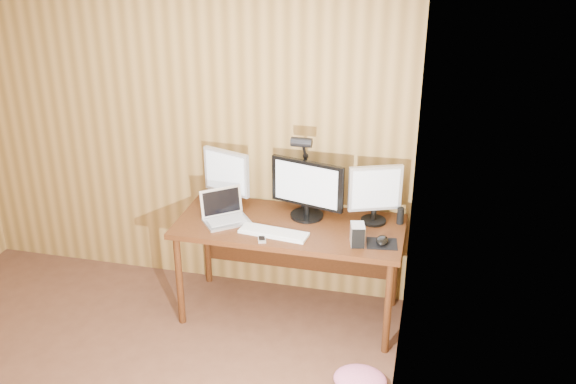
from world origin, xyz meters
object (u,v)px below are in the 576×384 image
at_px(monitor_center, 307,188).
at_px(desk_lamp, 303,162).
at_px(hard_drive, 357,235).
at_px(laptop, 224,213).
at_px(monitor_right, 375,193).
at_px(desk, 292,235).
at_px(keyboard, 274,233).
at_px(mouse, 382,241).
at_px(phone, 262,239).
at_px(monitor_left, 227,176).
at_px(speaker, 400,216).

bearing_deg(monitor_center, desk_lamp, 136.09).
bearing_deg(desk_lamp, hard_drive, -23.97).
bearing_deg(laptop, monitor_right, -26.71).
bearing_deg(monitor_center, desk, -128.50).
relative_size(desk, keyboard, 3.28).
distance_m(mouse, phone, 0.80).
relative_size(keyboard, hard_drive, 3.34).
bearing_deg(monitor_right, monitor_center, 161.71).
relative_size(mouse, desk_lamp, 0.19).
height_order(desk, monitor_right, monitor_right).
relative_size(desk, desk_lamp, 2.52).
bearing_deg(desk_lamp, mouse, -12.84).
distance_m(monitor_center, hard_drive, 0.54).
relative_size(monitor_right, mouse, 3.53).
xyz_separation_m(keyboard, desk_lamp, (0.12, 0.39, 0.38)).
height_order(monitor_left, keyboard, monitor_left).
distance_m(laptop, keyboard, 0.42).
height_order(keyboard, desk_lamp, desk_lamp).
distance_m(monitor_center, monitor_right, 0.48).
xyz_separation_m(desk, laptop, (-0.47, -0.11, 0.18)).
xyz_separation_m(desk, mouse, (0.66, -0.21, 0.15)).
bearing_deg(phone, monitor_left, 111.56).
height_order(desk, desk_lamp, desk_lamp).
relative_size(monitor_right, hard_drive, 2.91).
bearing_deg(desk_lamp, keyboard, -90.16).
xyz_separation_m(keyboard, hard_drive, (0.57, -0.01, 0.06)).
distance_m(monitor_left, desk_lamp, 0.59).
bearing_deg(laptop, keyboard, -56.21).
distance_m(monitor_left, monitor_right, 1.09).
height_order(laptop, hard_drive, laptop).
height_order(monitor_center, desk_lamp, desk_lamp).
relative_size(monitor_center, hard_drive, 3.70).
relative_size(monitor_left, mouse, 3.59).
distance_m(laptop, mouse, 1.13).
bearing_deg(laptop, desk, -24.50).
distance_m(keyboard, phone, 0.11).
xyz_separation_m(mouse, phone, (-0.79, -0.13, -0.02)).
relative_size(laptop, speaker, 3.22).
relative_size(monitor_center, monitor_left, 1.25).
relative_size(monitor_right, speaker, 3.55).
bearing_deg(speaker, hard_drive, -124.63).
bearing_deg(mouse, speaker, 64.07).
xyz_separation_m(keyboard, speaker, (0.83, 0.36, 0.05)).
distance_m(desk, phone, 0.39).
relative_size(monitor_left, hard_drive, 2.96).
bearing_deg(monitor_left, phone, -31.36).
height_order(monitor_right, phone, monitor_right).
bearing_deg(laptop, phone, -71.99).
xyz_separation_m(phone, speaker, (0.88, 0.46, 0.05)).
relative_size(desk, speaker, 13.37).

